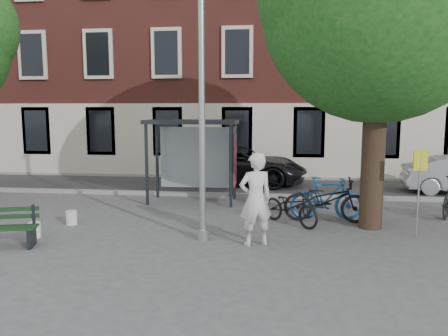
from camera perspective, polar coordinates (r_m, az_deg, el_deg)
ground at (r=10.07m, az=-2.79°, el=-9.34°), size 90.00×90.00×0.00m
road at (r=16.83m, az=1.11°, el=-2.39°), size 40.00×4.00×0.01m
curb_near at (r=14.87m, az=0.37°, el=-3.52°), size 40.00×0.25×0.12m
curb_far at (r=18.79m, az=1.70°, el=-1.17°), size 40.00×0.25×0.12m
building_row at (r=22.92m, az=2.68°, el=17.85°), size 30.00×8.00×14.00m
lamppost at (r=9.63m, az=-2.89°, el=6.70°), size 0.28×0.35×6.11m
bus_shelter at (r=13.82m, az=-2.54°, el=3.40°), size 2.85×1.45×2.62m
painter at (r=9.47m, az=4.14°, el=-4.10°), size 0.87×0.74×2.03m
bike_a at (r=11.80m, az=13.26°, el=-4.09°), size 2.25×0.87×1.17m
bike_b at (r=12.04m, az=13.23°, el=-3.85°), size 1.97×0.69×1.17m
bike_c at (r=11.36m, az=8.68°, el=-4.98°), size 1.73×1.71×0.95m
car_dark at (r=17.34m, az=1.79°, el=0.40°), size 5.67×3.08×1.51m
bucket_b at (r=11.08m, az=-23.52°, el=-7.43°), size 0.33×0.33×0.36m
bucket_c at (r=11.95m, az=-19.29°, el=-6.14°), size 0.32×0.32×0.36m
notice_sign at (r=10.86m, az=24.19°, el=-0.70°), size 0.34×0.13×2.03m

